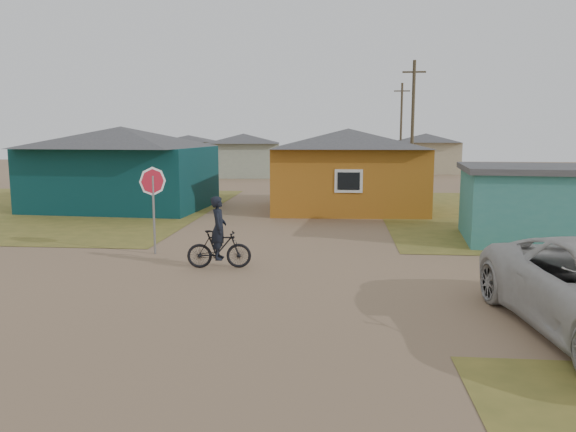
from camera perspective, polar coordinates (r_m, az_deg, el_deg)
The scene contains 12 objects.
ground at distance 13.83m, azimuth -3.73°, elevation -7.15°, with size 120.00×120.00×0.00m, color #8C6D50.
grass_nw at distance 30.94m, azimuth -26.17°, elevation 0.74°, with size 20.00×18.00×0.00m, color olive.
house_teal at distance 28.73m, azimuth -16.48°, elevation 4.84°, with size 8.93×7.08×4.00m.
house_yellow at distance 27.21m, azimuth 6.09°, elevation 4.84°, with size 7.72×6.76×3.90m.
shed_turquoise at distance 21.14m, azimuth 25.69°, elevation 1.11°, with size 6.71×4.93×2.60m.
house_pale_west at distance 47.88m, azimuth -4.52°, elevation 6.27°, with size 7.04×6.15×3.60m.
house_beige_east at distance 53.77m, azimuth 13.78°, elevation 6.30°, with size 6.95×6.05×3.60m.
house_pale_north at distance 61.34m, azimuth -10.04°, elevation 6.56°, with size 6.28×5.81×3.40m.
utility_pole_near at distance 35.43m, azimuth 12.53°, elevation 8.99°, with size 1.40×0.20×8.00m.
utility_pole_far at distance 51.44m, azimuth 11.41°, elevation 8.83°, with size 1.40×0.20×8.00m.
stop_sign at distance 17.56m, azimuth -13.55°, elevation 2.50°, with size 0.82×0.38×2.69m.
cyclist at distance 15.58m, azimuth -7.03°, elevation -2.65°, with size 1.82×0.71×2.00m.
Camera 1 is at (2.11, -13.15, 3.74)m, focal length 35.00 mm.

